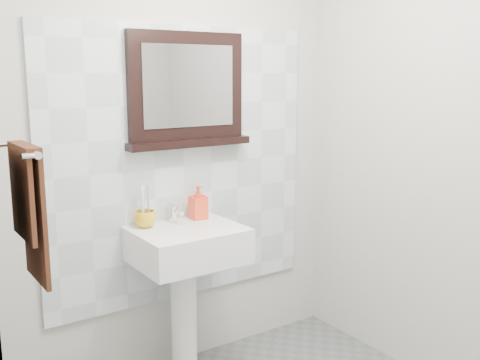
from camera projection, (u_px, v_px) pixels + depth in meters
name	position (u px, v px, depth m)	size (l,w,h in m)	color
back_wall	(181.00, 147.00, 3.08)	(2.00, 0.01, 2.50)	#B9B7B0
left_wall	(60.00, 212.00, 1.63)	(0.01, 2.20, 2.50)	#B9B7B0
right_wall	(469.00, 156.00, 2.75)	(0.01, 2.20, 2.50)	#B9B7B0
splashback	(183.00, 165.00, 3.09)	(1.60, 0.02, 1.50)	silver
pedestal_sink	(187.00, 261.00, 2.95)	(0.55, 0.44, 0.96)	white
toothbrush_cup	(145.00, 219.00, 2.91)	(0.11, 0.11, 0.09)	gold
toothbrushes	(144.00, 204.00, 2.90)	(0.05, 0.04, 0.21)	white
soap_dispenser	(198.00, 202.00, 3.07)	(0.08, 0.09, 0.19)	red
framed_mirror	(187.00, 92.00, 3.00)	(0.72, 0.11, 0.61)	black
towel_bar	(23.00, 150.00, 2.14)	(0.07, 0.40, 0.03)	silver
hand_towel	(29.00, 203.00, 2.18)	(0.06, 0.30, 0.55)	black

